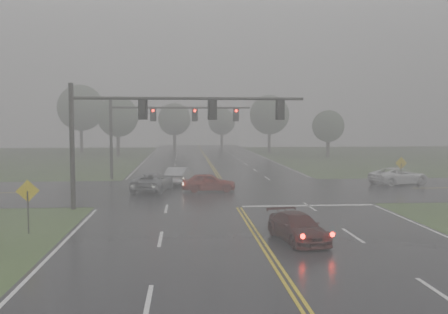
{
  "coord_description": "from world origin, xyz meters",
  "views": [
    {
      "loc": [
        -3.43,
        -16.58,
        5.34
      ],
      "look_at": [
        -0.77,
        16.0,
        3.06
      ],
      "focal_mm": 40.0,
      "sensor_mm": 36.0,
      "label": 1
    }
  ],
  "objects": [
    {
      "name": "sedan_maroon",
      "position": [
        1.66,
        5.14,
        0.0
      ],
      "size": [
        2.49,
        4.48,
        1.23
      ],
      "primitive_type": "imported",
      "rotation": [
        0.0,
        0.0,
        0.19
      ],
      "color": "black",
      "rests_on": "ground"
    },
    {
      "name": "tree_e_near",
      "position": [
        18.71,
        58.28,
        4.73
      ],
      "size": [
        4.91,
        4.91,
        7.21
      ],
      "color": "#2E261E",
      "rests_on": "ground"
    },
    {
      "name": "stop_bar",
      "position": [
        4.5,
        14.4,
        0.0
      ],
      "size": [
        8.5,
        0.5,
        0.01
      ],
      "primitive_type": "cube",
      "color": "silver",
      "rests_on": "ground"
    },
    {
      "name": "signal_gantry_near",
      "position": [
        -5.73,
        14.44,
        5.44
      ],
      "size": [
        14.45,
        0.34,
        7.72
      ],
      "color": "black",
      "rests_on": "ground"
    },
    {
      "name": "sedan_red",
      "position": [
        -1.5,
        21.58,
        0.0
      ],
      "size": [
        4.17,
        1.68,
        1.42
      ],
      "primitive_type": "imported",
      "rotation": [
        0.0,
        0.0,
        1.57
      ],
      "color": "maroon",
      "rests_on": "ground"
    },
    {
      "name": "sign_diamond_west",
      "position": [
        -10.88,
        7.76,
        1.75
      ],
      "size": [
        1.06,
        0.31,
        2.6
      ],
      "rotation": [
        0.0,
        0.0,
        0.26
      ],
      "color": "black",
      "rests_on": "ground"
    },
    {
      "name": "signal_gantry_far",
      "position": [
        -6.12,
        30.98,
        5.34
      ],
      "size": [
        13.28,
        0.39,
        7.62
      ],
      "color": "black",
      "rests_on": "ground"
    },
    {
      "name": "tree_nw_a",
      "position": [
        -13.7,
        63.19,
        6.2
      ],
      "size": [
        6.42,
        6.42,
        9.43
      ],
      "color": "#2E261E",
      "rests_on": "ground"
    },
    {
      "name": "tree_n_far",
      "position": [
        4.63,
        87.81,
        5.44
      ],
      "size": [
        5.65,
        5.65,
        8.29
      ],
      "color": "#2E261E",
      "rests_on": "ground"
    },
    {
      "name": "pickup_white",
      "position": [
        14.99,
        24.57,
        0.0
      ],
      "size": [
        5.67,
        3.89,
        1.44
      ],
      "primitive_type": "imported",
      "rotation": [
        0.0,
        0.0,
        1.89
      ],
      "color": "white",
      "rests_on": "ground"
    },
    {
      "name": "tree_n_mid",
      "position": [
        -5.08,
        77.65,
        5.87
      ],
      "size": [
        6.09,
        6.09,
        8.94
      ],
      "color": "#2E261E",
      "rests_on": "ground"
    },
    {
      "name": "sedan_silver",
      "position": [
        -3.81,
        25.9,
        0.0
      ],
      "size": [
        2.49,
        4.85,
        1.52
      ],
      "primitive_type": "imported",
      "rotation": [
        0.0,
        0.0,
        2.94
      ],
      "color": "#A8ABB0",
      "rests_on": "ground"
    },
    {
      "name": "cross_street",
      "position": [
        0.0,
        22.0,
        0.0
      ],
      "size": [
        120.0,
        14.0,
        0.02
      ],
      "primitive_type": "cube",
      "color": "black",
      "rests_on": "ground"
    },
    {
      "name": "tree_nw_b",
      "position": [
        -21.36,
        73.13,
        7.85
      ],
      "size": [
        8.12,
        8.12,
        11.92
      ],
      "color": "#2E261E",
      "rests_on": "ground"
    },
    {
      "name": "tree_ne_a",
      "position": [
        11.46,
        68.99,
        6.62
      ],
      "size": [
        6.85,
        6.85,
        10.06
      ],
      "color": "#2E261E",
      "rests_on": "ground"
    },
    {
      "name": "ground",
      "position": [
        0.0,
        0.0,
        0.0
      ],
      "size": [
        180.0,
        180.0,
        0.0
      ],
      "primitive_type": "plane",
      "color": "#314A1F",
      "rests_on": "ground"
    },
    {
      "name": "main_road",
      "position": [
        0.0,
        20.0,
        0.0
      ],
      "size": [
        18.0,
        160.0,
        0.02
      ],
      "primitive_type": "cube",
      "color": "black",
      "rests_on": "ground"
    },
    {
      "name": "sign_diamond_east",
      "position": [
        14.65,
        23.41,
        1.66
      ],
      "size": [
        1.02,
        0.13,
        2.46
      ],
      "rotation": [
        0.0,
        0.0,
        0.1
      ],
      "color": "black",
      "rests_on": "ground"
    },
    {
      "name": "car_grey",
      "position": [
        -5.82,
        22.16,
        0.0
      ],
      "size": [
        3.4,
        5.56,
        1.44
      ],
      "primitive_type": "imported",
      "rotation": [
        0.0,
        0.0,
        2.93
      ],
      "color": "slate",
      "rests_on": "ground"
    }
  ]
}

